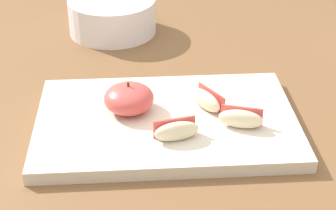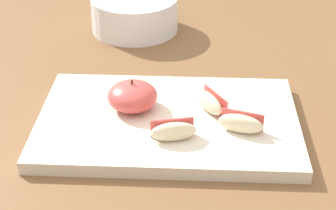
{
  "view_description": "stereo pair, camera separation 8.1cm",
  "coord_description": "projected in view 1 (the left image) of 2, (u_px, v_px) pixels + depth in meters",
  "views": [
    {
      "loc": [
        -0.0,
        -0.79,
        1.24
      ],
      "look_at": [
        0.04,
        -0.1,
        0.81
      ],
      "focal_mm": 59.07,
      "sensor_mm": 36.0,
      "label": 1
    },
    {
      "loc": [
        0.08,
        -0.79,
        1.24
      ],
      "look_at": [
        0.04,
        -0.1,
        0.81
      ],
      "focal_mm": 59.07,
      "sensor_mm": 36.0,
      "label": 2
    }
  ],
  "objects": [
    {
      "name": "apple_half_skin_up",
      "position": [
        131.0,
        98.0,
        0.83
      ],
      "size": [
        0.08,
        0.08,
        0.05
      ],
      "color": "#D14C47",
      "rests_on": "cutting_board"
    },
    {
      "name": "apple_wedge_back",
      "position": [
        208.0,
        100.0,
        0.84
      ],
      "size": [
        0.05,
        0.07,
        0.03
      ],
      "color": "beige",
      "rests_on": "cutting_board"
    },
    {
      "name": "cutting_board",
      "position": [
        168.0,
        122.0,
        0.83
      ],
      "size": [
        0.39,
        0.25,
        0.02
      ],
      "color": "beige",
      "rests_on": "dining_table"
    },
    {
      "name": "apple_wedge_right",
      "position": [
        243.0,
        119.0,
        0.79
      ],
      "size": [
        0.07,
        0.04,
        0.03
      ],
      "color": "beige",
      "rests_on": "cutting_board"
    },
    {
      "name": "dining_table",
      "position": [
        139.0,
        148.0,
        0.97
      ],
      "size": [
        1.16,
        0.99,
        0.77
      ],
      "color": "brown",
      "rests_on": "ground_plane"
    },
    {
      "name": "apple_wedge_front",
      "position": [
        178.0,
        131.0,
        0.77
      ],
      "size": [
        0.07,
        0.04,
        0.03
      ],
      "color": "beige",
      "rests_on": "cutting_board"
    },
    {
      "name": "ceramic_fruit_bowl",
      "position": [
        114.0,
        15.0,
        1.11
      ],
      "size": [
        0.18,
        0.18,
        0.07
      ],
      "color": "white",
      "rests_on": "dining_table"
    }
  ]
}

